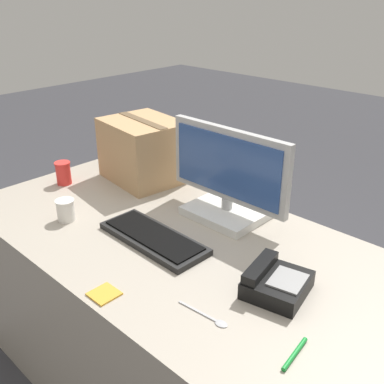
{
  "coord_description": "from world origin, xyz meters",
  "views": [
    {
      "loc": [
        1.01,
        -1.0,
        1.58
      ],
      "look_at": [
        -0.03,
        0.09,
        0.88
      ],
      "focal_mm": 42.0,
      "sensor_mm": 36.0,
      "label": 1
    }
  ],
  "objects_px": {
    "desk_phone": "(275,283)",
    "sticky_note_pad": "(104,294)",
    "cardboard_box": "(144,150)",
    "pen_marker": "(295,354)",
    "paper_cup_left": "(63,173)",
    "spoon": "(211,318)",
    "paper_cup_right": "(66,210)",
    "monitor": "(228,181)",
    "keyboard": "(153,238)"
  },
  "relations": [
    {
      "from": "desk_phone",
      "to": "sticky_note_pad",
      "type": "distance_m",
      "value": 0.52
    },
    {
      "from": "monitor",
      "to": "desk_phone",
      "type": "relative_size",
      "value": 2.52
    },
    {
      "from": "monitor",
      "to": "keyboard",
      "type": "xyz_separation_m",
      "value": [
        -0.07,
        -0.33,
        -0.14
      ]
    },
    {
      "from": "paper_cup_left",
      "to": "paper_cup_right",
      "type": "relative_size",
      "value": 1.23
    },
    {
      "from": "desk_phone",
      "to": "sticky_note_pad",
      "type": "xyz_separation_m",
      "value": [
        -0.36,
        -0.37,
        -0.03
      ]
    },
    {
      "from": "desk_phone",
      "to": "paper_cup_left",
      "type": "height_order",
      "value": "paper_cup_left"
    },
    {
      "from": "desk_phone",
      "to": "cardboard_box",
      "type": "distance_m",
      "value": 1.0
    },
    {
      "from": "desk_phone",
      "to": "pen_marker",
      "type": "bearing_deg",
      "value": -56.37
    },
    {
      "from": "paper_cup_left",
      "to": "pen_marker",
      "type": "relative_size",
      "value": 0.82
    },
    {
      "from": "desk_phone",
      "to": "keyboard",
      "type": "bearing_deg",
      "value": 175.11
    },
    {
      "from": "paper_cup_right",
      "to": "desk_phone",
      "type": "bearing_deg",
      "value": 12.35
    },
    {
      "from": "paper_cup_left",
      "to": "pen_marker",
      "type": "bearing_deg",
      "value": -7.72
    },
    {
      "from": "spoon",
      "to": "pen_marker",
      "type": "bearing_deg",
      "value": 5.29
    },
    {
      "from": "monitor",
      "to": "cardboard_box",
      "type": "relative_size",
      "value": 1.39
    },
    {
      "from": "spoon",
      "to": "paper_cup_right",
      "type": "bearing_deg",
      "value": 172.35
    },
    {
      "from": "spoon",
      "to": "pen_marker",
      "type": "height_order",
      "value": "pen_marker"
    },
    {
      "from": "spoon",
      "to": "paper_cup_left",
      "type": "bearing_deg",
      "value": 163.64
    },
    {
      "from": "pen_marker",
      "to": "cardboard_box",
      "type": "bearing_deg",
      "value": 59.88
    },
    {
      "from": "spoon",
      "to": "sticky_note_pad",
      "type": "relative_size",
      "value": 2.12
    },
    {
      "from": "desk_phone",
      "to": "pen_marker",
      "type": "xyz_separation_m",
      "value": [
        0.18,
        -0.18,
        -0.03
      ]
    },
    {
      "from": "monitor",
      "to": "keyboard",
      "type": "height_order",
      "value": "monitor"
    },
    {
      "from": "paper_cup_left",
      "to": "paper_cup_right",
      "type": "xyz_separation_m",
      "value": [
        0.32,
        -0.19,
        -0.01
      ]
    },
    {
      "from": "monitor",
      "to": "sticky_note_pad",
      "type": "bearing_deg",
      "value": -84.73
    },
    {
      "from": "monitor",
      "to": "paper_cup_right",
      "type": "distance_m",
      "value": 0.64
    },
    {
      "from": "paper_cup_left",
      "to": "sticky_note_pad",
      "type": "xyz_separation_m",
      "value": [
        0.81,
        -0.37,
        -0.05
      ]
    },
    {
      "from": "cardboard_box",
      "to": "pen_marker",
      "type": "distance_m",
      "value": 1.24
    },
    {
      "from": "monitor",
      "to": "sticky_note_pad",
      "type": "xyz_separation_m",
      "value": [
        0.06,
        -0.64,
        -0.15
      ]
    },
    {
      "from": "desk_phone",
      "to": "cardboard_box",
      "type": "bearing_deg",
      "value": 150.81
    },
    {
      "from": "desk_phone",
      "to": "paper_cup_left",
      "type": "xyz_separation_m",
      "value": [
        -1.17,
        0.0,
        0.02
      ]
    },
    {
      "from": "paper_cup_left",
      "to": "paper_cup_right",
      "type": "bearing_deg",
      "value": -30.59
    },
    {
      "from": "keyboard",
      "to": "sticky_note_pad",
      "type": "distance_m",
      "value": 0.33
    },
    {
      "from": "desk_phone",
      "to": "paper_cup_left",
      "type": "distance_m",
      "value": 1.17
    },
    {
      "from": "paper_cup_right",
      "to": "pen_marker",
      "type": "distance_m",
      "value": 1.04
    },
    {
      "from": "monitor",
      "to": "pen_marker",
      "type": "distance_m",
      "value": 0.77
    },
    {
      "from": "desk_phone",
      "to": "sticky_note_pad",
      "type": "height_order",
      "value": "desk_phone"
    },
    {
      "from": "paper_cup_right",
      "to": "spoon",
      "type": "height_order",
      "value": "paper_cup_right"
    },
    {
      "from": "desk_phone",
      "to": "spoon",
      "type": "distance_m",
      "value": 0.24
    },
    {
      "from": "cardboard_box",
      "to": "pen_marker",
      "type": "relative_size",
      "value": 3.03
    },
    {
      "from": "paper_cup_left",
      "to": "cardboard_box",
      "type": "height_order",
      "value": "cardboard_box"
    },
    {
      "from": "keyboard",
      "to": "paper_cup_right",
      "type": "relative_size",
      "value": 5.05
    },
    {
      "from": "keyboard",
      "to": "sticky_note_pad",
      "type": "xyz_separation_m",
      "value": [
        0.12,
        -0.31,
        -0.01
      ]
    },
    {
      "from": "desk_phone",
      "to": "spoon",
      "type": "height_order",
      "value": "desk_phone"
    },
    {
      "from": "cardboard_box",
      "to": "sticky_note_pad",
      "type": "distance_m",
      "value": 0.9
    },
    {
      "from": "cardboard_box",
      "to": "paper_cup_left",
      "type": "bearing_deg",
      "value": -126.42
    },
    {
      "from": "sticky_note_pad",
      "to": "pen_marker",
      "type": "bearing_deg",
      "value": 18.71
    },
    {
      "from": "desk_phone",
      "to": "sticky_note_pad",
      "type": "relative_size",
      "value": 2.69
    },
    {
      "from": "monitor",
      "to": "paper_cup_left",
      "type": "xyz_separation_m",
      "value": [
        -0.75,
        -0.28,
        -0.1
      ]
    },
    {
      "from": "spoon",
      "to": "cardboard_box",
      "type": "relative_size",
      "value": 0.44
    },
    {
      "from": "keyboard",
      "to": "desk_phone",
      "type": "bearing_deg",
      "value": 8.04
    },
    {
      "from": "pen_marker",
      "to": "sticky_note_pad",
      "type": "height_order",
      "value": "pen_marker"
    }
  ]
}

